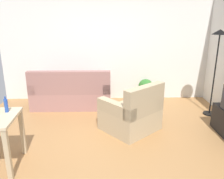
{
  "coord_description": "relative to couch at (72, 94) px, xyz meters",
  "views": [
    {
      "loc": [
        -0.01,
        -3.61,
        2.04
      ],
      "look_at": [
        0.1,
        0.5,
        0.75
      ],
      "focal_mm": 37.13,
      "sensor_mm": 36.0,
      "label": 1
    }
  ],
  "objects": [
    {
      "name": "couch",
      "position": [
        0.0,
        0.0,
        0.0
      ],
      "size": [
        1.81,
        0.84,
        0.92
      ],
      "rotation": [
        0.0,
        0.0,
        3.14
      ],
      "color": "#996B66",
      "rests_on": "ground_plane"
    },
    {
      "name": "ground_plane",
      "position": [
        0.82,
        -1.59,
        -0.32
      ],
      "size": [
        5.2,
        4.4,
        0.02
      ],
      "primitive_type": "cube",
      "color": "#9E7042"
    },
    {
      "name": "bottle_blue",
      "position": [
        -0.59,
        -2.14,
        0.55
      ],
      "size": [
        0.05,
        0.05,
        0.23
      ],
      "color": "#2347A3",
      "rests_on": "desk"
    },
    {
      "name": "torchiere_lamp",
      "position": [
        3.07,
        -0.56,
        1.11
      ],
      "size": [
        0.32,
        0.32,
        1.81
      ],
      "color": "black",
      "rests_on": "ground_plane"
    },
    {
      "name": "potted_plant",
      "position": [
        1.8,
        0.31,
        0.02
      ],
      "size": [
        0.36,
        0.36,
        0.57
      ],
      "color": "brown",
      "rests_on": "ground_plane"
    },
    {
      "name": "wall_rear",
      "position": [
        0.82,
        0.61,
        1.04
      ],
      "size": [
        5.2,
        0.1,
        2.7
      ],
      "primitive_type": "cube",
      "color": "silver",
      "rests_on": "ground_plane"
    },
    {
      "name": "armchair",
      "position": [
        1.29,
        -1.24,
        0.01
      ],
      "size": [
        1.23,
        1.22,
        0.92
      ],
      "rotation": [
        0.0,
        0.0,
        3.85
      ],
      "color": "tan",
      "rests_on": "ground_plane"
    }
  ]
}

